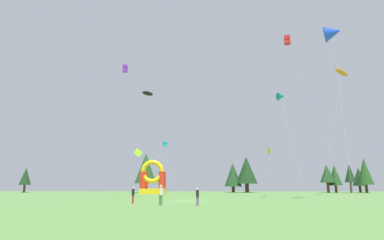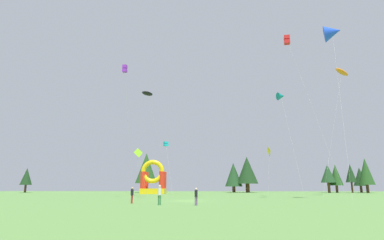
% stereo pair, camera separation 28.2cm
% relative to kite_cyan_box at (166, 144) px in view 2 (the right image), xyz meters
% --- Properties ---
extents(ground_plane, '(120.00, 120.00, 0.00)m').
position_rel_kite_cyan_box_xyz_m(ground_plane, '(6.19, -28.22, -10.58)').
color(ground_plane, '#5B8C42').
extents(kite_cyan_box, '(2.52, 3.82, 11.06)m').
position_rel_kite_cyan_box_xyz_m(kite_cyan_box, '(0.00, 0.00, 0.00)').
color(kite_cyan_box, '#19B7CC').
rests_on(kite_cyan_box, ground_plane).
extents(kite_black_parafoil, '(4.42, 6.53, 15.68)m').
position_rel_kite_cyan_box_xyz_m(kite_black_parafoil, '(-0.10, -22.35, 4.68)').
color(kite_black_parafoil, black).
rests_on(kite_black_parafoil, ground_plane).
extents(kite_blue_delta, '(4.16, 8.51, 23.56)m').
position_rel_kite_cyan_box_xyz_m(kite_blue_delta, '(25.96, -26.94, 11.73)').
color(kite_blue_delta, blue).
rests_on(kite_blue_delta, ground_plane).
extents(kite_teal_delta, '(2.02, 5.53, 16.60)m').
position_rel_kite_cyan_box_xyz_m(kite_teal_delta, '(20.76, -17.98, 5.30)').
color(kite_teal_delta, '#0C7F7A').
rests_on(kite_teal_delta, ground_plane).
extents(kite_lime_diamond, '(2.77, 1.24, 8.13)m').
position_rel_kite_cyan_box_xyz_m(kite_lime_diamond, '(-3.82, -10.41, -3.13)').
color(kite_lime_diamond, '#8CD826').
rests_on(kite_lime_diamond, ground_plane).
extents(kite_purple_box, '(1.05, 5.65, 19.53)m').
position_rel_kite_cyan_box_xyz_m(kite_purple_box, '(-3.48, -23.13, 8.32)').
color(kite_purple_box, purple).
rests_on(kite_purple_box, ground_plane).
extents(kite_orange_parafoil, '(8.85, 6.63, 22.85)m').
position_rel_kite_cyan_box_xyz_m(kite_orange_parafoil, '(33.46, -12.00, 11.43)').
color(kite_orange_parafoil, orange).
rests_on(kite_orange_parafoil, ground_plane).
extents(kite_yellow_diamond, '(1.20, 1.75, 8.32)m').
position_rel_kite_cyan_box_xyz_m(kite_yellow_diamond, '(19.87, -11.43, -2.91)').
color(kite_yellow_diamond, yellow).
rests_on(kite_yellow_diamond, ground_plane).
extents(kite_red_box, '(6.24, 1.45, 22.53)m').
position_rel_kite_cyan_box_xyz_m(kite_red_box, '(20.14, -25.67, 11.29)').
color(kite_red_box, red).
rests_on(kite_red_box, ground_plane).
extents(person_far_side, '(0.33, 0.33, 1.68)m').
position_rel_kite_cyan_box_xyz_m(person_far_side, '(0.85, -34.06, -9.59)').
color(person_far_side, '#B21E26').
rests_on(person_far_side, ground_plane).
extents(person_near_camera, '(0.38, 0.38, 1.61)m').
position_rel_kite_cyan_box_xyz_m(person_near_camera, '(7.58, -36.99, -9.62)').
color(person_near_camera, '#724C8C').
rests_on(person_near_camera, ground_plane).
extents(person_left_edge, '(0.40, 0.40, 1.88)m').
position_rel_kite_cyan_box_xyz_m(person_left_edge, '(4.09, -36.62, -9.46)').
color(person_left_edge, '#33723F').
rests_on(person_left_edge, ground_plane).
extents(inflatable_blue_arch, '(5.26, 4.30, 7.23)m').
position_rel_kite_cyan_box_xyz_m(inflatable_blue_arch, '(-2.89, 1.97, -7.89)').
color(inflatable_blue_arch, yellow).
rests_on(inflatable_blue_arch, ground_plane).
extents(tree_row_0, '(2.88, 2.88, 6.14)m').
position_rel_kite_cyan_box_xyz_m(tree_row_0, '(-37.17, 12.31, -6.60)').
color(tree_row_0, '#4C331E').
rests_on(tree_row_0, ground_plane).
extents(tree_row_1, '(5.43, 5.43, 9.92)m').
position_rel_kite_cyan_box_xyz_m(tree_row_1, '(-6.66, 13.54, -4.50)').
color(tree_row_1, '#4C331E').
rests_on(tree_row_1, ground_plane).
extents(tree_row_2, '(4.51, 4.51, 7.59)m').
position_rel_kite_cyan_box_xyz_m(tree_row_2, '(15.87, 16.78, -6.06)').
color(tree_row_2, '#4C331E').
rests_on(tree_row_2, ground_plane).
extents(tree_row_3, '(5.54, 5.54, 9.17)m').
position_rel_kite_cyan_box_xyz_m(tree_row_3, '(19.38, 16.23, -4.93)').
color(tree_row_3, '#4C331E').
rests_on(tree_row_3, ground_plane).
extents(tree_row_4, '(3.58, 3.58, 6.88)m').
position_rel_kite_cyan_box_xyz_m(tree_row_4, '(38.97, 13.36, -5.97)').
color(tree_row_4, '#4C331E').
rests_on(tree_row_4, ground_plane).
extents(tree_row_5, '(3.28, 3.28, 6.97)m').
position_rel_kite_cyan_box_xyz_m(tree_row_5, '(41.22, 14.23, -6.24)').
color(tree_row_5, '#4C331E').
rests_on(tree_row_5, ground_plane).
extents(tree_row_6, '(2.55, 2.55, 7.04)m').
position_rel_kite_cyan_box_xyz_m(tree_row_6, '(44.57, 13.41, -5.86)').
color(tree_row_6, '#4C331E').
rests_on(tree_row_6, ground_plane).
extents(tree_row_7, '(3.68, 3.68, 8.38)m').
position_rel_kite_cyan_box_xyz_m(tree_row_7, '(47.88, 12.57, -5.47)').
color(tree_row_7, '#4C331E').
rests_on(tree_row_7, ground_plane).
extents(tree_row_8, '(3.37, 3.37, 6.39)m').
position_rel_kite_cyan_box_xyz_m(tree_row_8, '(48.72, 17.54, -6.59)').
color(tree_row_8, '#4C331E').
rests_on(tree_row_8, ground_plane).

